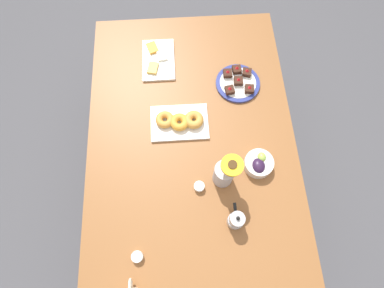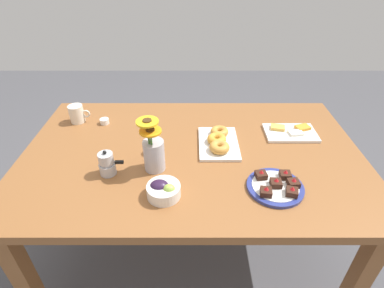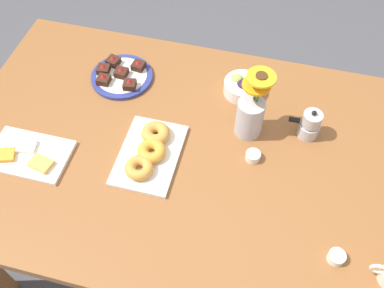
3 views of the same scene
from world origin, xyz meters
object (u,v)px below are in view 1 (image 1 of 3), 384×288
Objects in this scene: cheese_platter at (158,59)px; jam_cup_berry at (137,257)px; dining_table at (192,153)px; moka_pot at (236,220)px; croissant_platter at (180,121)px; grape_bowl at (259,164)px; flower_vase at (225,173)px; jam_cup_honey at (199,187)px; dessert_plate at (238,82)px.

cheese_platter is 5.42× the size of jam_cup_berry.
dining_table is at bearing -28.31° from jam_cup_berry.
croissant_platter is at bearing 23.73° from moka_pot.
grape_bowl is 0.52× the size of flower_vase.
croissant_platter is (0.24, 0.35, -0.01)m from grape_bowl.
jam_cup_berry is at bearing 173.93° from cheese_platter.
jam_cup_berry is (-0.60, 0.21, -0.01)m from croissant_platter.
dining_table is at bearing 69.55° from grape_bowl.
moka_pot is at bearing -155.45° from dining_table.
grape_bowl is at bearing -124.51° from croissant_platter.
dining_table is 0.27m from flower_vase.
jam_cup_berry is at bearing 135.22° from jam_cup_honey.
grape_bowl reaches higher than dining_table.
jam_cup_honey is at bearing -166.31° from cheese_platter.
moka_pot reaches higher than grape_bowl.
dessert_plate reaches higher than cheese_platter.
jam_cup_honey is 0.21× the size of dessert_plate.
jam_cup_berry is (-0.48, 0.26, 0.10)m from dining_table.
dessert_plate is 1.92× the size of moka_pot.
moka_pot is at bearing 151.23° from grape_bowl.
jam_cup_berry is 0.44m from moka_pot.
dining_table is at bearing 5.83° from jam_cup_honey.
jam_cup_berry is 0.50m from flower_vase.
flower_vase is at bearing -157.17° from cheese_platter.
dessert_plate reaches higher than croissant_platter.
croissant_platter is at bearing 21.41° from dining_table.
flower_vase reaches higher than dessert_plate.
cheese_platter is 0.99m from jam_cup_berry.
grape_bowl is 1.11× the size of moka_pot.
croissant_platter is at bearing -165.07° from cheese_platter.
flower_vase reaches higher than cheese_platter.
croissant_platter is at bearing 12.22° from jam_cup_honey.
cheese_platter is at bearing 13.69° from jam_cup_honey.
jam_cup_berry is (-0.36, 0.55, -0.01)m from grape_bowl.
jam_cup_honey is 0.40× the size of moka_pot.
grape_bowl is (-0.11, -0.30, 0.12)m from dining_table.
flower_vase is (-0.05, 0.17, 0.06)m from grape_bowl.
jam_cup_berry is (-0.28, 0.28, 0.00)m from jam_cup_honey.
flower_vase is at bearing -51.00° from jam_cup_berry.
jam_cup_honey is at bearing -167.78° from croissant_platter.
flower_vase is at bearing -148.09° from croissant_platter.
dining_table is 0.22m from jam_cup_honey.
flower_vase is (-0.67, -0.28, 0.08)m from cheese_platter.
dining_table is at bearing -163.39° from cheese_platter.
grape_bowl is 0.45m from dessert_plate.
dining_table is 13.45× the size of moka_pot.
flower_vase is at bearing 9.49° from moka_pot.
grape_bowl is 2.76× the size of jam_cup_berry.
jam_cup_berry is 0.40× the size of moka_pot.
croissant_platter is 0.37m from dessert_plate.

